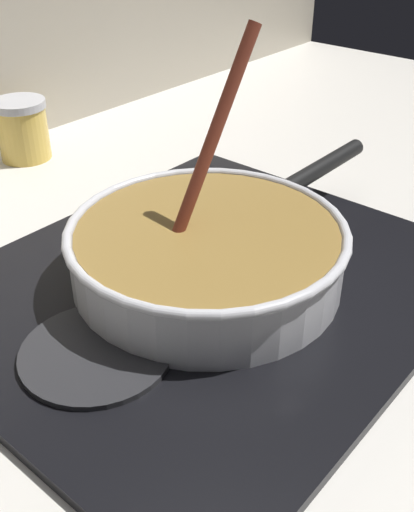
% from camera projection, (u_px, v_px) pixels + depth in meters
% --- Properties ---
extents(ground, '(2.40, 1.60, 0.04)m').
position_uv_depth(ground, '(331.00, 475.00, 0.51)').
color(ground, beige).
extents(hob_plate, '(0.56, 0.48, 0.01)m').
position_uv_depth(hob_plate, '(207.00, 285.00, 0.69)').
color(hob_plate, black).
rests_on(hob_plate, ground).
extents(burner_ring, '(0.21, 0.21, 0.01)m').
position_uv_depth(burner_ring, '(207.00, 278.00, 0.69)').
color(burner_ring, '#592D0C').
rests_on(burner_ring, hob_plate).
extents(spare_burner, '(0.15, 0.15, 0.01)m').
position_uv_depth(spare_burner, '(96.00, 352.00, 0.58)').
color(spare_burner, '#262628').
rests_on(spare_burner, hob_plate).
extents(cooking_pan, '(0.48, 0.31, 0.27)m').
position_uv_depth(cooking_pan, '(208.00, 251.00, 0.67)').
color(cooking_pan, silver).
rests_on(cooking_pan, hob_plate).
extents(condiment_jar, '(0.09, 0.09, 0.10)m').
position_uv_depth(condiment_jar, '(22.00, 129.00, 0.99)').
color(condiment_jar, gold).
rests_on(condiment_jar, ground).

